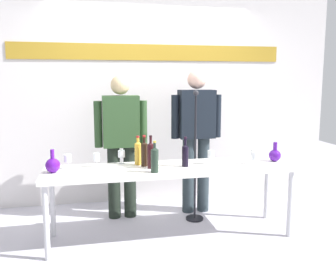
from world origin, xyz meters
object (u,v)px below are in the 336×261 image
object	(u,v)px
wine_bottle_0	(138,152)
wine_bottle_4	(155,159)
wine_bottle_3	(144,153)
wine_glass_left_0	(68,159)
decanter_blue_right	(275,155)
wine_bottle_2	(185,154)
microphone_stand	(195,178)
wine_glass_left_2	(97,157)
wine_glass_right_1	(254,154)
decanter_blue_left	(53,165)
wine_bottle_1	(151,154)
presenter_right	(196,132)
wine_glass_right_2	(211,154)
presenter_left	(121,138)
wine_glass_left_1	(121,154)
wine_glass_right_0	(254,156)
display_table	(171,173)

from	to	relation	value
wine_bottle_0	wine_bottle_4	world-z (taller)	wine_bottle_4
wine_bottle_3	wine_glass_left_0	size ratio (longest dim) A/B	2.22
decanter_blue_right	wine_glass_left_0	xyz separation A→B (m)	(-2.11, 0.12, 0.03)
wine_bottle_2	microphone_stand	size ratio (longest dim) A/B	0.20
wine_glass_left_2	wine_glass_right_1	world-z (taller)	wine_glass_right_1
decanter_blue_left	microphone_stand	bearing A→B (deg)	13.76
decanter_blue_right	wine_glass_right_1	bearing A→B (deg)	-165.10
wine_bottle_1	wine_bottle_4	xyz separation A→B (m)	(0.01, -0.16, -0.01)
presenter_right	wine_glass_right_1	xyz separation A→B (m)	(0.42, -0.69, -0.14)
decanter_blue_right	wine_bottle_4	distance (m)	1.33
wine_glass_left_2	microphone_stand	distance (m)	1.15
wine_bottle_2	wine_glass_right_2	world-z (taller)	wine_bottle_2
presenter_left	wine_glass_right_1	size ratio (longest dim) A/B	10.82
decanter_blue_left	wine_glass_right_2	distance (m)	1.54
presenter_right	wine_glass_left_2	world-z (taller)	presenter_right
wine_bottle_0	wine_glass_left_1	distance (m)	0.18
wine_bottle_4	wine_glass_right_2	world-z (taller)	wine_bottle_4
wine_bottle_3	wine_glass_right_1	size ratio (longest dim) A/B	2.08
wine_bottle_2	wine_glass_right_1	distance (m)	0.72
presenter_left	wine_glass_right_2	distance (m)	1.05
wine_glass_left_0	wine_glass_right_0	distance (m)	1.82
presenter_right	wine_glass_left_0	size ratio (longest dim) A/B	12.01
wine_bottle_1	wine_glass_left_2	world-z (taller)	wine_bottle_1
wine_glass_left_1	wine_glass_right_1	xyz separation A→B (m)	(1.32, -0.30, 0.01)
wine_glass_right_1	microphone_stand	bearing A→B (deg)	139.14
decanter_blue_right	wine_glass_right_2	distance (m)	0.70
wine_bottle_3	wine_glass_left_0	bearing A→B (deg)	176.18
presenter_right	wine_bottle_1	distance (m)	0.91
wine_bottle_1	wine_glass_right_0	xyz separation A→B (m)	(1.00, -0.16, -0.03)
wine_bottle_2	presenter_right	bearing A→B (deg)	64.92
decanter_blue_left	wine_glass_left_0	size ratio (longest dim) A/B	1.56
decanter_blue_right	wine_glass_left_0	size ratio (longest dim) A/B	1.47
presenter_right	wine_glass_left_1	world-z (taller)	presenter_right
decanter_blue_right	wine_glass_right_2	xyz separation A→B (m)	(-0.70, 0.03, 0.03)
wine_glass_left_0	wine_glass_left_1	world-z (taller)	wine_glass_left_0
wine_glass_left_2	display_table	bearing A→B (deg)	-11.52
display_table	microphone_stand	size ratio (longest dim) A/B	1.68
decanter_blue_right	wine_glass_left_1	xyz separation A→B (m)	(-1.59, 0.23, 0.03)
wine_bottle_2	decanter_blue_right	bearing A→B (deg)	1.26
wine_bottle_3	wine_glass_left_2	world-z (taller)	wine_bottle_3
wine_bottle_1	wine_glass_right_2	distance (m)	0.63
wine_bottle_1	wine_glass_left_0	world-z (taller)	wine_bottle_1
wine_bottle_0	wine_glass_left_2	distance (m)	0.41
wine_bottle_1	wine_glass_left_1	world-z (taller)	wine_bottle_1
wine_bottle_3	wine_bottle_4	bearing A→B (deg)	-76.63
decanter_blue_right	wine_glass_right_1	distance (m)	0.28
display_table	microphone_stand	world-z (taller)	microphone_stand
wine_bottle_4	wine_glass_left_0	world-z (taller)	wine_bottle_4
decanter_blue_left	wine_bottle_1	distance (m)	0.92
wine_glass_left_1	display_table	bearing A→B (deg)	-27.45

